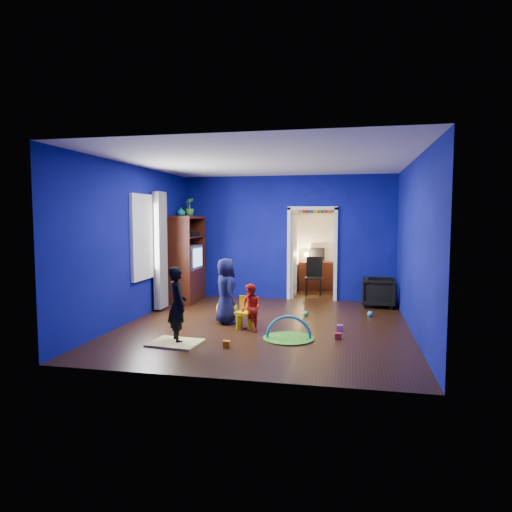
% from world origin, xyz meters
% --- Properties ---
extents(floor, '(5.00, 5.50, 0.01)m').
position_xyz_m(floor, '(0.00, 0.00, 0.00)').
color(floor, black).
rests_on(floor, ground).
extents(ceiling, '(5.00, 5.50, 0.01)m').
position_xyz_m(ceiling, '(0.00, 0.00, 2.90)').
color(ceiling, white).
rests_on(ceiling, wall_back).
extents(wall_back, '(5.00, 0.02, 2.90)m').
position_xyz_m(wall_back, '(0.00, 2.75, 1.45)').
color(wall_back, '#080D65').
rests_on(wall_back, floor).
extents(wall_front, '(5.00, 0.02, 2.90)m').
position_xyz_m(wall_front, '(0.00, -2.75, 1.45)').
color(wall_front, '#080D65').
rests_on(wall_front, floor).
extents(wall_left, '(0.02, 5.50, 2.90)m').
position_xyz_m(wall_left, '(-2.50, 0.00, 1.45)').
color(wall_left, '#080D65').
rests_on(wall_left, floor).
extents(wall_right, '(0.02, 5.50, 2.90)m').
position_xyz_m(wall_right, '(2.50, 0.00, 1.45)').
color(wall_right, '#080D65').
rests_on(wall_right, floor).
extents(alcove, '(1.00, 1.75, 2.50)m').
position_xyz_m(alcove, '(0.60, 3.62, 1.25)').
color(alcove, silver).
rests_on(alcove, floor).
extents(armchair, '(0.73, 0.71, 0.63)m').
position_xyz_m(armchair, '(2.09, 2.20, 0.32)').
color(armchair, black).
rests_on(armchair, floor).
extents(child_black, '(0.48, 0.51, 1.18)m').
position_xyz_m(child_black, '(-1.13, -1.33, 0.59)').
color(child_black, black).
rests_on(child_black, floor).
extents(child_navy, '(0.64, 0.70, 1.19)m').
position_xyz_m(child_navy, '(-0.74, 0.04, 0.60)').
color(child_navy, '#10173B').
rests_on(child_navy, floor).
extents(toddler_red, '(0.50, 0.49, 0.81)m').
position_xyz_m(toddler_red, '(-0.16, -0.46, 0.41)').
color(toddler_red, red).
rests_on(toddler_red, floor).
extents(vase, '(0.23, 0.23, 0.20)m').
position_xyz_m(vase, '(-2.21, 1.69, 2.06)').
color(vase, '#0C6467').
rests_on(vase, tv_armoire).
extents(potted_plant, '(0.30, 0.30, 0.42)m').
position_xyz_m(potted_plant, '(-2.21, 2.21, 2.17)').
color(potted_plant, '#35812E').
rests_on(potted_plant, tv_armoire).
extents(tv_armoire, '(0.58, 1.14, 1.96)m').
position_xyz_m(tv_armoire, '(-2.21, 1.99, 0.98)').
color(tv_armoire, '#3E160A').
rests_on(tv_armoire, floor).
extents(crt_tv, '(0.46, 0.70, 0.54)m').
position_xyz_m(crt_tv, '(-2.17, 1.99, 1.02)').
color(crt_tv, silver).
rests_on(crt_tv, tv_armoire).
extents(yellow_blanket, '(0.81, 0.68, 0.03)m').
position_xyz_m(yellow_blanket, '(-1.13, -1.43, 0.01)').
color(yellow_blanket, '#F2E07A').
rests_on(yellow_blanket, floor).
extents(hopper_ball, '(0.41, 0.41, 0.41)m').
position_xyz_m(hopper_ball, '(-0.79, 0.29, 0.21)').
color(hopper_ball, yellow).
rests_on(hopper_ball, floor).
extents(kid_chair, '(0.35, 0.35, 0.50)m').
position_xyz_m(kid_chair, '(-0.31, -0.26, 0.25)').
color(kid_chair, yellow).
rests_on(kid_chair, floor).
extents(play_mat, '(0.81, 0.81, 0.02)m').
position_xyz_m(play_mat, '(0.53, -0.81, 0.01)').
color(play_mat, '#469822').
rests_on(play_mat, floor).
extents(toy_arch, '(0.73, 0.13, 0.73)m').
position_xyz_m(toy_arch, '(0.53, -0.81, 0.02)').
color(toy_arch, '#3F8CD8').
rests_on(toy_arch, floor).
extents(window_left, '(0.03, 0.95, 1.55)m').
position_xyz_m(window_left, '(-2.48, 0.35, 1.55)').
color(window_left, white).
rests_on(window_left, wall_left).
extents(curtain, '(0.14, 0.42, 2.40)m').
position_xyz_m(curtain, '(-2.37, 0.90, 1.25)').
color(curtain, slate).
rests_on(curtain, floor).
extents(doorway, '(1.16, 0.10, 2.10)m').
position_xyz_m(doorway, '(0.60, 2.75, 1.05)').
color(doorway, white).
rests_on(doorway, floor).
extents(study_desk, '(0.88, 0.44, 0.75)m').
position_xyz_m(study_desk, '(0.60, 4.26, 0.38)').
color(study_desk, '#3D140A').
rests_on(study_desk, floor).
extents(desk_monitor, '(0.40, 0.05, 0.32)m').
position_xyz_m(desk_monitor, '(0.60, 4.38, 0.95)').
color(desk_monitor, black).
rests_on(desk_monitor, study_desk).
extents(desk_lamp, '(0.14, 0.14, 0.14)m').
position_xyz_m(desk_lamp, '(0.32, 4.32, 0.93)').
color(desk_lamp, '#FFD88C').
rests_on(desk_lamp, study_desk).
extents(folding_chair, '(0.40, 0.40, 0.92)m').
position_xyz_m(folding_chair, '(0.60, 3.30, 0.46)').
color(folding_chair, black).
rests_on(folding_chair, floor).
extents(book_shelf, '(0.88, 0.24, 0.04)m').
position_xyz_m(book_shelf, '(0.60, 4.37, 2.02)').
color(book_shelf, white).
rests_on(book_shelf, study_desk).
extents(toy_0, '(0.10, 0.08, 0.10)m').
position_xyz_m(toy_0, '(1.31, -0.66, 0.05)').
color(toy_0, red).
rests_on(toy_0, floor).
extents(toy_1, '(0.11, 0.11, 0.11)m').
position_xyz_m(toy_1, '(1.87, 1.16, 0.06)').
color(toy_1, '#2699DB').
rests_on(toy_1, floor).
extents(toy_2, '(0.10, 0.08, 0.10)m').
position_xyz_m(toy_2, '(-0.31, -1.45, 0.05)').
color(toy_2, orange).
rests_on(toy_2, floor).
extents(toy_3, '(0.11, 0.11, 0.11)m').
position_xyz_m(toy_3, '(0.63, 0.95, 0.06)').
color(toy_3, green).
rests_on(toy_3, floor).
extents(toy_4, '(0.10, 0.08, 0.10)m').
position_xyz_m(toy_4, '(1.32, -0.11, 0.05)').
color(toy_4, '#B845A3').
rests_on(toy_4, floor).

